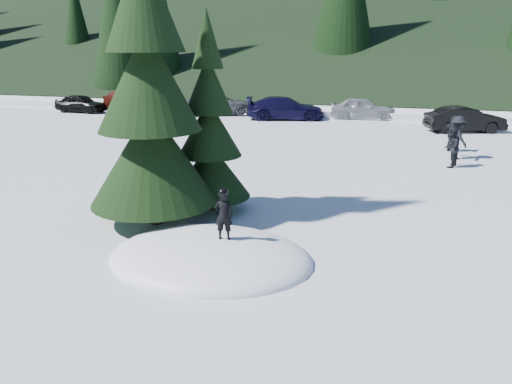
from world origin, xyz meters
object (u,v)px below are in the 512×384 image
(adult_0, at_px, (451,147))
(car_2, at_px, (220,104))
(spruce_short, at_px, (209,135))
(car_5, at_px, (465,119))
(car_0, at_px, (81,103))
(car_1, at_px, (133,102))
(adult_2, at_px, (458,138))
(car_4, at_px, (363,108))
(spruce_tall, at_px, (149,93))
(child_skier, at_px, (224,215))
(adult_1, at_px, (453,134))
(car_3, at_px, (285,108))

(adult_0, bearing_deg, car_2, -109.98)
(spruce_short, distance_m, car_5, 17.93)
(adult_0, height_order, car_2, adult_0)
(car_2, bearing_deg, car_0, 76.45)
(adult_0, xyz_separation_m, car_1, (-19.04, 10.25, 0.00))
(adult_2, height_order, car_4, adult_2)
(spruce_tall, bearing_deg, adult_0, 47.62)
(child_skier, xyz_separation_m, car_1, (-13.67, 20.58, -0.25))
(spruce_tall, distance_m, adult_1, 14.45)
(spruce_tall, relative_size, adult_2, 4.96)
(child_skier, height_order, car_5, child_skier)
(adult_0, distance_m, car_5, 8.76)
(car_0, xyz_separation_m, car_1, (3.85, 0.25, 0.15))
(car_5, bearing_deg, car_0, 68.52)
(adult_1, bearing_deg, spruce_tall, 99.18)
(car_4, height_order, car_5, car_4)
(car_5, bearing_deg, adult_2, 153.32)
(child_skier, bearing_deg, car_4, -101.34)
(child_skier, bearing_deg, adult_0, -125.73)
(adult_0, bearing_deg, car_0, -92.92)
(spruce_tall, relative_size, car_1, 1.87)
(spruce_tall, xyz_separation_m, car_1, (-11.18, 18.86, -2.56))
(child_skier, relative_size, car_1, 0.23)
(spruce_short, relative_size, adult_1, 3.44)
(car_0, bearing_deg, spruce_tall, -138.01)
(car_3, xyz_separation_m, car_5, (10.15, -1.89, -0.02))
(car_4, relative_size, car_5, 0.97)
(spruce_tall, distance_m, car_0, 24.07)
(child_skier, bearing_deg, car_5, -117.88)
(car_3, bearing_deg, spruce_tall, 168.94)
(adult_0, bearing_deg, spruce_tall, -21.71)
(adult_1, bearing_deg, car_5, -56.83)
(car_3, height_order, car_4, car_3)
(adult_0, bearing_deg, adult_1, -164.98)
(adult_0, xyz_separation_m, car_4, (-4.17, 12.08, -0.09))
(adult_2, bearing_deg, car_4, -3.87)
(spruce_short, bearing_deg, car_5, 62.52)
(child_skier, distance_m, car_5, 20.15)
(car_5, bearing_deg, adult_0, 152.55)
(child_skier, height_order, adult_0, child_skier)
(adult_0, xyz_separation_m, car_3, (-8.75, 10.54, -0.06))
(spruce_tall, bearing_deg, car_3, 92.68)
(car_2, bearing_deg, spruce_tall, 172.85)
(spruce_short, bearing_deg, spruce_tall, -125.54)
(spruce_short, height_order, car_1, spruce_short)
(adult_1, bearing_deg, child_skier, 111.21)
(car_3, distance_m, car_4, 4.83)
(spruce_short, bearing_deg, car_3, 96.10)
(child_skier, height_order, car_1, child_skier)
(spruce_tall, xyz_separation_m, adult_2, (8.21, 10.20, -2.45))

